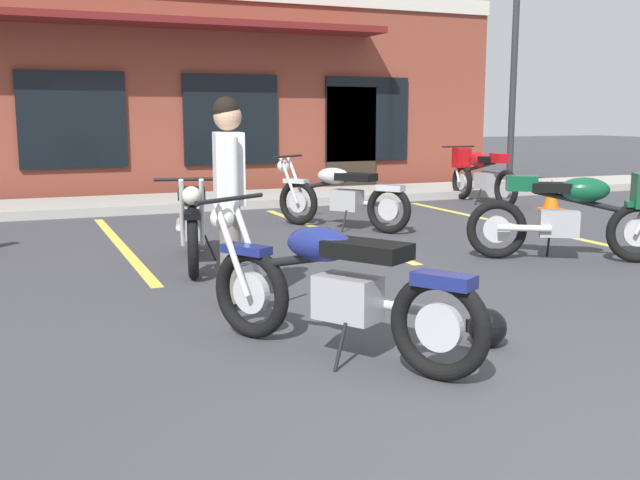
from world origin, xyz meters
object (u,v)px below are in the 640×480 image
(motorcycle_foreground_classic, at_px, (334,286))
(helmet_on_pavement, at_px, (487,328))
(motorcycle_blue_standard, at_px, (480,173))
(parking_lot_lamp_post, at_px, (520,6))
(motorcycle_red_sportbike, at_px, (340,195))
(motorcycle_silver_naked, at_px, (192,220))
(motorcycle_green_cafe_racer, at_px, (579,212))
(person_in_black_shirt, at_px, (229,189))
(traffic_cone, at_px, (551,194))

(motorcycle_foreground_classic, height_order, helmet_on_pavement, motorcycle_foreground_classic)
(helmet_on_pavement, bearing_deg, motorcycle_foreground_classic, 168.71)
(motorcycle_blue_standard, relative_size, parking_lot_lamp_post, 0.39)
(motorcycle_red_sportbike, xyz_separation_m, helmet_on_pavement, (-1.23, -5.16, -0.33))
(motorcycle_silver_naked, relative_size, helmet_on_pavement, 8.01)
(motorcycle_red_sportbike, height_order, motorcycle_silver_naked, same)
(motorcycle_green_cafe_racer, distance_m, parking_lot_lamp_post, 6.76)
(motorcycle_green_cafe_racer, xyz_separation_m, person_in_black_shirt, (-3.92, -0.44, 0.42))
(traffic_cone, bearing_deg, motorcycle_green_cafe_racer, -126.27)
(motorcycle_foreground_classic, xyz_separation_m, person_in_black_shirt, (-0.26, 1.48, 0.49))
(motorcycle_silver_naked, relative_size, motorcycle_green_cafe_racer, 1.12)
(motorcycle_foreground_classic, distance_m, motorcycle_silver_naked, 3.30)
(motorcycle_foreground_classic, relative_size, person_in_black_shirt, 1.11)
(motorcycle_red_sportbike, xyz_separation_m, motorcycle_silver_naked, (-2.42, -1.66, 0.00))
(parking_lot_lamp_post, bearing_deg, traffic_cone, -105.67)
(motorcycle_blue_standard, relative_size, traffic_cone, 3.98)
(motorcycle_blue_standard, bearing_deg, motorcycle_foreground_classic, -130.34)
(motorcycle_foreground_classic, bearing_deg, traffic_cone, 41.25)
(motorcycle_green_cafe_racer, relative_size, person_in_black_shirt, 1.11)
(traffic_cone, bearing_deg, motorcycle_foreground_classic, -138.75)
(helmet_on_pavement, relative_size, parking_lot_lamp_post, 0.05)
(motorcycle_foreground_classic, relative_size, motorcycle_red_sportbike, 1.02)
(motorcycle_red_sportbike, relative_size, traffic_cone, 3.46)
(helmet_on_pavement, xyz_separation_m, parking_lot_lamp_post, (5.73, 7.37, 3.34))
(motorcycle_foreground_classic, height_order, motorcycle_blue_standard, same)
(motorcycle_silver_naked, bearing_deg, motorcycle_foreground_classic, -87.27)
(motorcycle_foreground_classic, height_order, motorcycle_green_cafe_racer, same)
(motorcycle_foreground_classic, height_order, motorcycle_silver_naked, same)
(motorcycle_silver_naked, bearing_deg, traffic_cone, 19.04)
(motorcycle_blue_standard, bearing_deg, helmet_on_pavement, -124.15)
(motorcycle_red_sportbike, relative_size, person_in_black_shirt, 1.09)
(motorcycle_foreground_classic, xyz_separation_m, motorcycle_blue_standard, (5.79, 6.82, 0.07))
(motorcycle_blue_standard, distance_m, parking_lot_lamp_post, 3.11)
(motorcycle_silver_naked, distance_m, parking_lot_lamp_post, 8.47)
(motorcycle_foreground_classic, bearing_deg, helmet_on_pavement, -11.29)
(traffic_cone, bearing_deg, motorcycle_blue_standard, 110.99)
(helmet_on_pavement, height_order, traffic_cone, traffic_cone)
(motorcycle_silver_naked, xyz_separation_m, person_in_black_shirt, (-0.11, -1.81, 0.49))
(motorcycle_foreground_classic, bearing_deg, parking_lot_lamp_post, 46.68)
(person_in_black_shirt, bearing_deg, parking_lot_lamp_post, 39.01)
(motorcycle_blue_standard, bearing_deg, parking_lot_lamp_post, 19.48)
(motorcycle_silver_naked, relative_size, parking_lot_lamp_post, 0.38)
(motorcycle_green_cafe_racer, bearing_deg, motorcycle_foreground_classic, -152.25)
(helmet_on_pavement, bearing_deg, person_in_black_shirt, 127.44)
(traffic_cone, bearing_deg, person_in_black_shirt, -148.35)
(motorcycle_foreground_classic, distance_m, motorcycle_green_cafe_racer, 4.13)
(traffic_cone, relative_size, parking_lot_lamp_post, 0.10)
(motorcycle_blue_standard, height_order, traffic_cone, motorcycle_blue_standard)
(motorcycle_foreground_classic, xyz_separation_m, motorcycle_green_cafe_racer, (3.65, 1.92, 0.07))
(helmet_on_pavement, bearing_deg, traffic_cone, 47.38)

